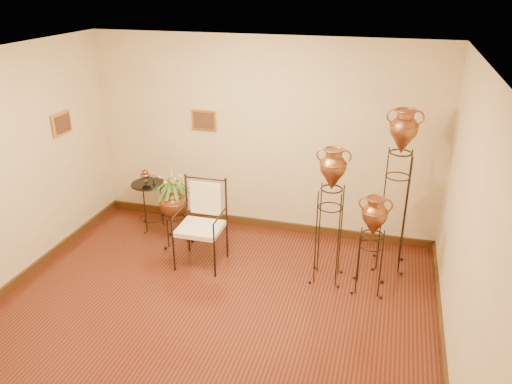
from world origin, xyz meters
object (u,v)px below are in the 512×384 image
(armchair, at_px, (200,225))
(amphora_mid, at_px, (330,215))
(planter_urn, at_px, (173,200))
(side_table, at_px, (150,204))
(amphora_tall, at_px, (396,190))

(armchair, bearing_deg, amphora_mid, 2.64)
(amphora_mid, distance_m, planter_urn, 2.23)
(armchair, distance_m, side_table, 1.37)
(amphora_tall, distance_m, planter_urn, 2.97)
(amphora_tall, relative_size, side_table, 2.34)
(amphora_tall, xyz_separation_m, amphora_mid, (-0.73, -0.52, -0.20))
(amphora_tall, bearing_deg, amphora_mid, -144.79)
(planter_urn, distance_m, armchair, 0.72)
(planter_urn, xyz_separation_m, side_table, (-0.55, 0.34, -0.28))
(amphora_tall, height_order, amphora_mid, amphora_tall)
(armchair, xyz_separation_m, side_table, (-1.11, 0.78, -0.19))
(planter_urn, bearing_deg, amphora_tall, 3.44)
(amphora_mid, bearing_deg, side_table, 166.13)
(amphora_tall, distance_m, amphora_mid, 0.92)
(side_table, bearing_deg, armchair, -34.89)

